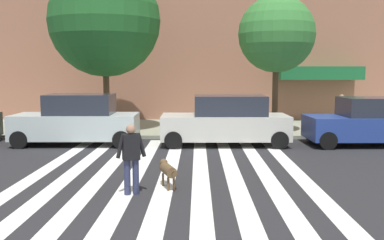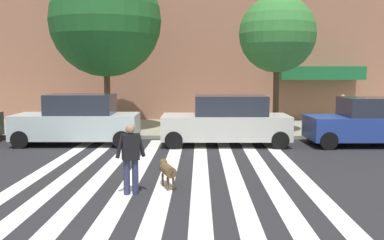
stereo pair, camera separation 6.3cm
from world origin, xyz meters
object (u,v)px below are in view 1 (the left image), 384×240
dog_on_leash (168,170)px  parked_car_third_in_line (226,121)px  pedestrian_bystander (341,110)px  street_tree_nearest (105,21)px  parked_car_behind_first (77,121)px  street_tree_middle (276,34)px  parked_car_fourth_in_line (369,122)px  pedestrian_dog_walker (131,155)px

dog_on_leash → parked_car_third_in_line: bearing=73.3°
pedestrian_bystander → dog_on_leash: bearing=-128.0°
street_tree_nearest → parked_car_behind_first: bearing=-99.1°
parked_car_third_in_line → street_tree_nearest: 7.40m
dog_on_leash → street_tree_middle: bearing=64.0°
parked_car_third_in_line → parked_car_fourth_in_line: size_ratio=1.05×
parked_car_third_in_line → parked_car_fourth_in_line: 5.49m
pedestrian_dog_walker → pedestrian_bystander: 12.90m
parked_car_behind_first → pedestrian_dog_walker: size_ratio=2.91×
dog_on_leash → pedestrian_bystander: size_ratio=0.63×
street_tree_nearest → pedestrian_bystander: bearing=1.0°
parked_car_fourth_in_line → dog_on_leash: 9.56m
parked_car_behind_first → pedestrian_dog_walker: bearing=-64.8°
pedestrian_bystander → parked_car_third_in_line: bearing=-149.3°
parked_car_behind_first → parked_car_third_in_line: 5.78m
parked_car_behind_first → street_tree_middle: size_ratio=0.80×
parked_car_third_in_line → pedestrian_bystander: size_ratio=2.98×
street_tree_middle → pedestrian_bystander: 4.76m
parked_car_fourth_in_line → street_tree_middle: street_tree_middle is taller
parked_car_fourth_in_line → parked_car_behind_first: bearing=-180.0°
pedestrian_dog_walker → parked_car_fourth_in_line: bearing=39.6°
street_tree_nearest → pedestrian_bystander: street_tree_nearest is taller
parked_car_fourth_in_line → street_tree_middle: bearing=144.2°
street_tree_nearest → street_tree_middle: street_tree_nearest is taller
parked_car_fourth_in_line → street_tree_middle: 5.30m
street_tree_middle → dog_on_leash: street_tree_middle is taller
parked_car_third_in_line → pedestrian_bystander: (5.53, 3.29, 0.15)m
parked_car_third_in_line → parked_car_fourth_in_line: (5.49, 0.00, -0.04)m
parked_car_behind_first → parked_car_third_in_line: bearing=-0.0°
street_tree_middle → pedestrian_dog_walker: bearing=-118.6°
street_tree_nearest → street_tree_middle: (7.57, -0.79, -0.67)m
street_tree_middle → parked_car_third_in_line: bearing=-134.7°
street_tree_nearest → street_tree_middle: 7.64m
parked_car_third_in_line → dog_on_leash: parked_car_third_in_line is taller
pedestrian_dog_walker → dog_on_leash: bearing=36.6°
street_tree_nearest → street_tree_middle: size_ratio=1.26×
parked_car_behind_first → parked_car_third_in_line: (5.78, -0.00, -0.01)m
parked_car_behind_first → pedestrian_dog_walker: (3.15, -6.71, -0.01)m
street_tree_nearest → parked_car_third_in_line: bearing=-30.4°
parked_car_fourth_in_line → dog_on_leash: bearing=-140.1°
parked_car_behind_first → pedestrian_bystander: (11.31, 3.29, 0.14)m
street_tree_nearest → pedestrian_bystander: (10.81, 0.19, -4.01)m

